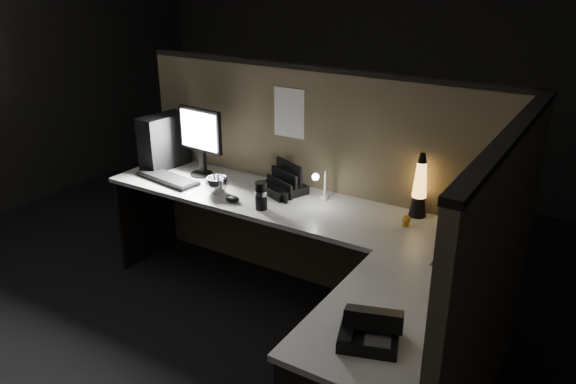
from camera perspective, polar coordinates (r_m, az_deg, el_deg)
The scene contains 17 objects.
floor at distance 3.46m, azimuth -5.27°, elevation -15.71°, with size 6.00×6.00×0.00m, color black.
room_shell at distance 2.77m, azimuth -6.45°, elevation 11.73°, with size 6.00×6.00×6.00m.
partition_back at distance 3.77m, azimuth 2.82°, elevation 0.88°, with size 2.66×0.06×1.50m, color brown.
partition_right at distance 2.65m, azimuth 19.64°, elevation -10.30°, with size 0.06×1.66×1.50m, color brown.
desk at distance 3.22m, azimuth -0.35°, elevation -6.28°, with size 2.60×1.60×0.73m.
pc_tower at distance 4.18m, azimuth -12.46°, elevation 5.07°, with size 0.16×0.37×0.38m, color black.
monitor at distance 3.94m, azimuth -8.89°, elevation 5.71°, with size 0.37×0.16×0.48m.
keyboard at distance 3.96m, azimuth -12.11°, elevation 1.35°, with size 0.49×0.16×0.02m, color black.
mouse at distance 3.53m, azimuth -5.64°, elevation -0.71°, with size 0.10×0.07×0.04m, color black.
clip_lamp at distance 3.46m, azimuth 3.30°, elevation 0.81°, with size 0.04×0.17×0.21m.
organizer at distance 3.66m, azimuth -0.47°, elevation 0.73°, with size 0.34×0.33×0.21m.
lava_lamp at distance 3.36m, azimuth 13.21°, elevation 0.17°, with size 0.10×0.10×0.39m.
travel_mug at distance 3.39m, azimuth -2.76°, elevation -0.38°, with size 0.08×0.08×0.17m, color black.
steel_mug at distance 3.66m, azimuth -7.23°, elevation 0.66°, with size 0.14×0.14×0.11m, color silver.
figurine at distance 3.25m, azimuth 11.93°, elevation -2.72°, with size 0.05×0.05×0.05m, color orange.
pinned_paper at distance 3.68m, azimuth 0.11°, elevation 8.04°, with size 0.23×0.00×0.32m, color white.
desk_phone at distance 2.30m, azimuth 8.29°, elevation -13.62°, with size 0.28×0.28×0.14m.
Camera 1 is at (1.69, -2.14, 2.12)m, focal length 35.00 mm.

